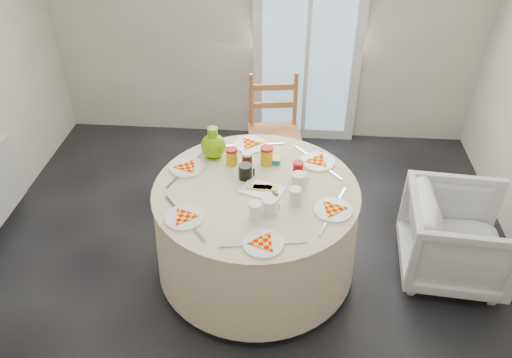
# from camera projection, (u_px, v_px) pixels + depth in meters

# --- Properties ---
(floor) EXTENTS (4.00, 4.00, 0.00)m
(floor) POSITION_uv_depth(u_px,v_px,m) (244.00, 275.00, 3.57)
(floor) COLOR black
(floor) RESTS_ON ground
(wall_back) EXTENTS (4.00, 0.02, 2.60)m
(wall_back) POSITION_uv_depth(u_px,v_px,m) (265.00, 5.00, 4.40)
(wall_back) COLOR #BCB5A3
(wall_back) RESTS_ON floor
(glass_door) EXTENTS (1.00, 0.08, 2.10)m
(glass_door) POSITION_uv_depth(u_px,v_px,m) (308.00, 36.00, 4.48)
(glass_door) COLOR silver
(glass_door) RESTS_ON floor
(table) EXTENTS (1.37, 1.37, 0.70)m
(table) POSITION_uv_depth(u_px,v_px,m) (256.00, 229.00, 3.41)
(table) COLOR beige
(table) RESTS_ON floor
(wooden_chair) EXTENTS (0.49, 0.47, 0.97)m
(wooden_chair) POSITION_uv_depth(u_px,v_px,m) (275.00, 136.00, 4.21)
(wooden_chair) COLOR #A3733B
(wooden_chair) RESTS_ON floor
(armchair) EXTENTS (0.69, 0.73, 0.70)m
(armchair) POSITION_uv_depth(u_px,v_px,m) (459.00, 230.00, 3.38)
(armchair) COLOR silver
(armchair) RESTS_ON floor
(place_settings) EXTENTS (1.45, 1.45, 0.02)m
(place_settings) POSITION_uv_depth(u_px,v_px,m) (256.00, 183.00, 3.18)
(place_settings) COLOR white
(place_settings) RESTS_ON table
(jar_cluster) EXTENTS (0.54, 0.30, 0.15)m
(jar_cluster) POSITION_uv_depth(u_px,v_px,m) (263.00, 158.00, 3.31)
(jar_cluster) COLOR #A65C0F
(jar_cluster) RESTS_ON table
(butter_tub) EXTENTS (0.12, 0.09, 0.04)m
(butter_tub) POSITION_uv_depth(u_px,v_px,m) (273.00, 155.00, 3.41)
(butter_tub) COLOR #0577AA
(butter_tub) RESTS_ON table
(green_pitcher) EXTENTS (0.19, 0.19, 0.23)m
(green_pitcher) POSITION_uv_depth(u_px,v_px,m) (213.00, 139.00, 3.42)
(green_pitcher) COLOR #66A109
(green_pitcher) RESTS_ON table
(cheese_platter) EXTENTS (0.30, 0.25, 0.03)m
(cheese_platter) POSITION_uv_depth(u_px,v_px,m) (262.00, 185.00, 3.16)
(cheese_platter) COLOR white
(cheese_platter) RESTS_ON table
(mugs_glasses) EXTENTS (0.81, 0.81, 0.12)m
(mugs_glasses) POSITION_uv_depth(u_px,v_px,m) (272.00, 179.00, 3.14)
(mugs_glasses) COLOR #9E9E9E
(mugs_glasses) RESTS_ON table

